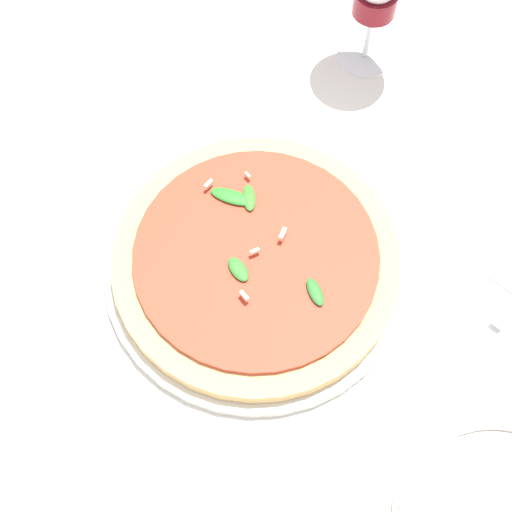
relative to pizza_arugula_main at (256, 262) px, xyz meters
name	(u,v)px	position (x,y,z in m)	size (l,w,h in m)	color
ground_plane	(217,276)	(-0.02, 0.03, -0.02)	(6.00, 6.00, 0.00)	silver
pizza_arugula_main	(256,262)	(0.00, 0.00, 0.00)	(0.31, 0.31, 0.05)	silver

